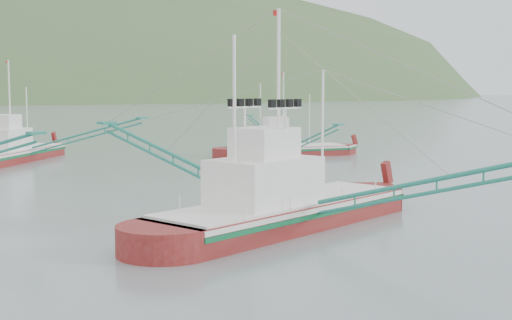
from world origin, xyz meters
TOP-DOWN VIEW (x-y plane):
  - ground at (0.00, 0.00)m, footprint 1200.00×1200.00m
  - main_boat at (-1.57, 1.75)m, footprint 17.51×30.46m
  - bg_boat_right at (24.76, 31.96)m, footprint 13.88×23.67m
  - bg_boat_far at (-0.68, 44.77)m, footprint 22.02×23.16m
  - headland_right at (240.00, 430.00)m, footprint 684.00×432.00m

SIDE VIEW (x-z plane):
  - ground at x=0.00m, z-range 0.00..0.00m
  - headland_right at x=240.00m, z-range -153.00..153.00m
  - bg_boat_right at x=24.76m, z-range -3.03..6.82m
  - main_boat at x=-1.57m, z-range -4.06..8.39m
  - bg_boat_far at x=-0.68m, z-range -3.14..7.87m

